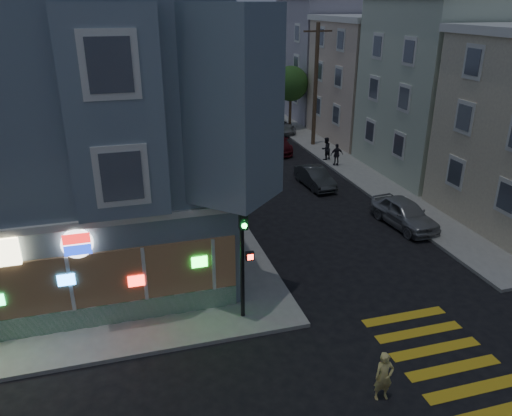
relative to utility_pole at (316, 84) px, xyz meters
name	(u,v)px	position (x,y,z in m)	size (l,w,h in m)	color
ground	(242,383)	(-12.00, -24.00, -4.80)	(120.00, 120.00, 0.00)	black
sidewalk_ne	(441,138)	(11.00, -1.00, -4.72)	(24.00, 42.00, 0.15)	gray
corner_building	(36,123)	(-18.00, -13.02, 1.02)	(14.60, 14.60, 11.40)	slate
row_house_b	(472,88)	(7.50, -8.00, 0.60)	(12.00, 8.60, 10.50)	beige
row_house_c	(397,80)	(7.50, 1.00, -0.15)	(12.00, 8.60, 9.00)	beige
row_house_d	(349,59)	(7.50, 10.00, 0.60)	(12.00, 8.60, 10.50)	#9C95A4
utility_pole	(316,84)	(0.00, 0.00, 0.00)	(2.20, 0.30, 9.00)	#4C3826
street_tree_near	(291,84)	(0.20, 6.00, -0.86)	(3.00, 3.00, 5.30)	#4C3826
street_tree_far	(264,72)	(0.20, 14.00, -0.86)	(3.00, 3.00, 5.30)	#4C3826
running_child	(384,377)	(-8.28, -25.70, -4.03)	(0.56, 0.37, 1.54)	#E1D173
pedestrian_a	(326,149)	(-0.70, -4.06, -3.85)	(0.77, 0.60, 1.58)	black
pedestrian_b	(337,155)	(-0.53, -5.53, -3.90)	(0.88, 0.37, 1.50)	#27242D
parked_car_a	(404,213)	(-1.30, -15.35, -4.09)	(1.67, 4.15, 1.41)	#979A9E
parked_car_b	(315,177)	(-3.40, -8.70, -4.20)	(1.27, 3.64, 1.20)	#333637
parked_car_c	(273,141)	(-3.40, -0.33, -4.05)	(2.08, 5.12, 1.48)	maroon
parked_car_d	(278,126)	(-1.30, 4.87, -4.18)	(2.05, 4.45, 1.24)	#959A9E
traffic_signal	(243,241)	(-11.12, -20.97, -1.63)	(0.52, 0.50, 4.47)	black
fire_hydrant	(404,202)	(-0.26, -13.67, -4.27)	(0.41, 0.24, 0.71)	white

